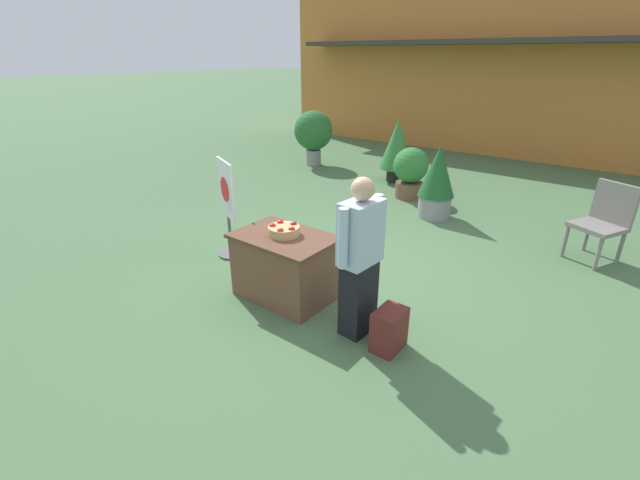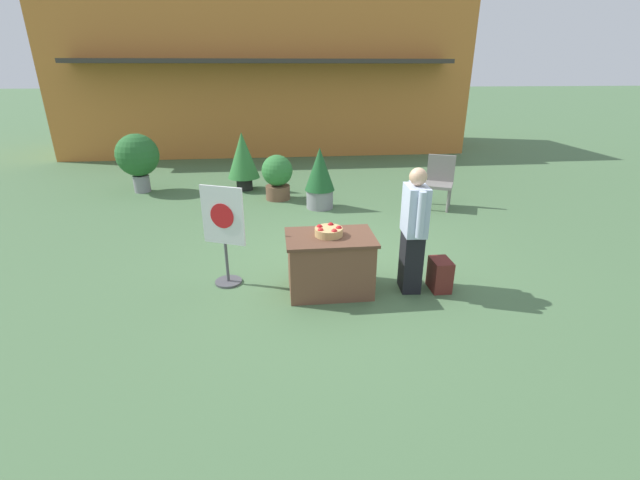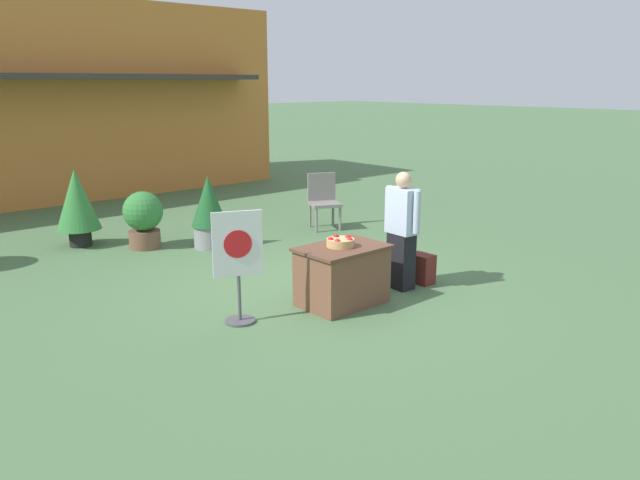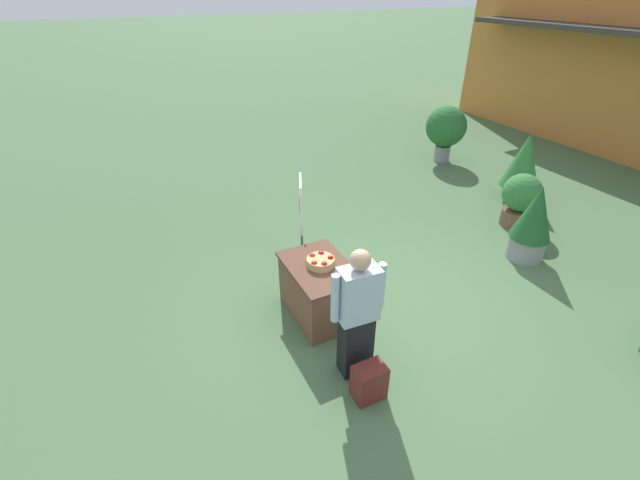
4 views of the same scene
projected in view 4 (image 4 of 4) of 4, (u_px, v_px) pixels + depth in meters
name	position (u px, v px, depth m)	size (l,w,h in m)	color
ground_plane	(374.00, 307.00, 5.86)	(120.00, 120.00, 0.00)	#4C7047
display_table	(320.00, 290.00, 5.56)	(1.12, 0.77, 0.76)	brown
apple_basket	(321.00, 261.00, 5.36)	(0.35, 0.35, 0.13)	tan
person_visitor	(357.00, 314.00, 4.51)	(0.29, 0.61, 1.62)	black
backpack	(369.00, 382.00, 4.51)	(0.24, 0.34, 0.42)	maroon
poster_board	(301.00, 217.00, 6.54)	(0.55, 0.36, 1.35)	#4C4C51
potted_plant_near_right	(523.00, 163.00, 8.37)	(0.74, 0.74, 1.35)	black
potted_plant_far_right	(446.00, 128.00, 10.20)	(0.96, 0.96, 1.34)	gray
potted_plant_near_left	(533.00, 222.00, 6.58)	(0.61, 0.61, 1.25)	gray
potted_plant_far_left	(521.00, 198.00, 7.57)	(0.67, 0.67, 0.98)	brown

